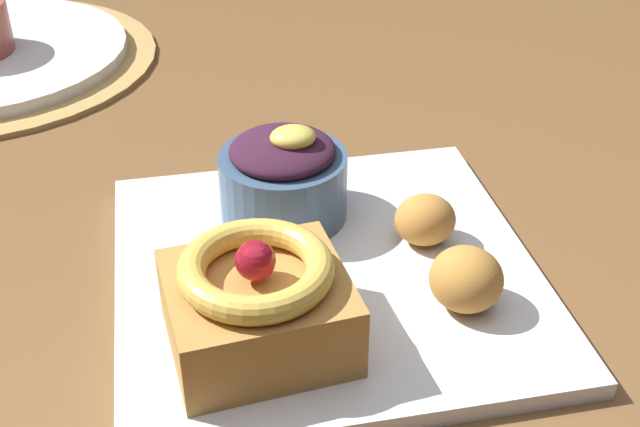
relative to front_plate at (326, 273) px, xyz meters
The scene contains 6 objects.
dining_table 0.13m from the front_plate, 109.88° to the left, with size 1.31×1.06×0.73m.
front_plate is the anchor object (origin of this frame).
cake_slice 0.09m from the front_plate, 129.36° to the right, with size 0.11×0.10×0.07m.
berry_ramekin 0.08m from the front_plate, 104.37° to the left, with size 0.09×0.09×0.07m.
fritter_front 0.10m from the front_plate, 35.78° to the right, with size 0.04×0.05×0.04m, color #BC7F38.
fritter_middle 0.08m from the front_plate, 11.88° to the left, with size 0.04×0.04×0.03m, color #BC7F38.
Camera 1 is at (-0.06, -0.51, 1.07)m, focal length 46.95 mm.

